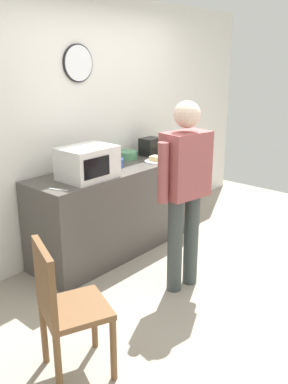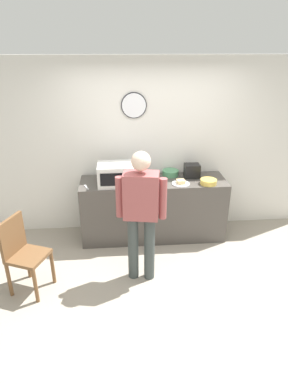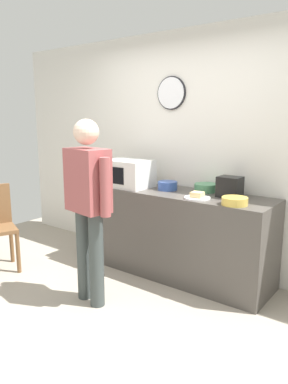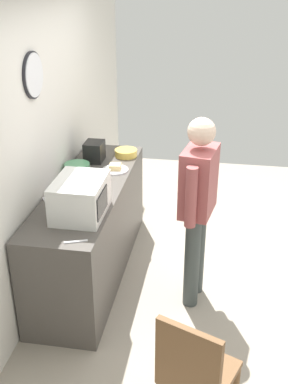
% 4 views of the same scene
% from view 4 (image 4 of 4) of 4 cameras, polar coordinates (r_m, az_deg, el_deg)
% --- Properties ---
extents(ground_plane, '(6.00, 6.00, 0.00)m').
position_cam_4_polar(ground_plane, '(4.59, 8.98, -10.66)').
color(ground_plane, '#9E9384').
extents(back_wall, '(5.40, 0.13, 2.60)m').
position_cam_4_polar(back_wall, '(4.24, -11.95, 5.94)').
color(back_wall, silver).
rests_on(back_wall, ground_plane).
extents(kitchen_counter, '(2.12, 0.62, 0.91)m').
position_cam_4_polar(kitchen_counter, '(4.48, -6.40, -4.46)').
color(kitchen_counter, '#4C4742').
rests_on(kitchen_counter, ground_plane).
extents(microwave, '(0.50, 0.39, 0.30)m').
position_cam_4_polar(microwave, '(3.72, -7.70, -0.65)').
color(microwave, silver).
rests_on(microwave, kitchen_counter).
extents(sandwich_plate, '(0.25, 0.25, 0.07)m').
position_cam_4_polar(sandwich_plate, '(4.55, -3.50, 2.85)').
color(sandwich_plate, white).
rests_on(sandwich_plate, kitchen_counter).
extents(salad_bowl, '(0.24, 0.24, 0.08)m').
position_cam_4_polar(salad_bowl, '(4.55, -8.07, 2.91)').
color(salad_bowl, '#4C8E60').
rests_on(salad_bowl, kitchen_counter).
extents(cereal_bowl, '(0.23, 0.23, 0.07)m').
position_cam_4_polar(cereal_bowl, '(4.90, -2.20, 4.75)').
color(cereal_bowl, gold).
rests_on(cereal_bowl, kitchen_counter).
extents(mixing_bowl, '(0.21, 0.21, 0.09)m').
position_cam_4_polar(mixing_bowl, '(4.18, -7.37, 0.88)').
color(mixing_bowl, '#33519E').
rests_on(mixing_bowl, kitchen_counter).
extents(toaster, '(0.22, 0.18, 0.20)m').
position_cam_4_polar(toaster, '(4.77, -6.03, 4.90)').
color(toaster, black).
rests_on(toaster, kitchen_counter).
extents(fork_utensil, '(0.08, 0.17, 0.01)m').
position_cam_4_polar(fork_utensil, '(3.42, -8.24, -5.95)').
color(fork_utensil, silver).
rests_on(fork_utensil, kitchen_counter).
extents(spoon_utensil, '(0.15, 0.12, 0.01)m').
position_cam_4_polar(spoon_utensil, '(4.02, -11.78, -1.16)').
color(spoon_utensil, silver).
rests_on(spoon_utensil, kitchen_counter).
extents(person_standing, '(0.58, 0.30, 1.67)m').
position_cam_4_polar(person_standing, '(3.87, 6.53, -0.91)').
color(person_standing, '#3B4342').
rests_on(person_standing, ground_plane).
extents(wooden_chair, '(0.52, 0.52, 0.94)m').
position_cam_4_polar(wooden_chair, '(3.00, 6.12, -20.97)').
color(wooden_chair, brown).
rests_on(wooden_chair, ground_plane).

